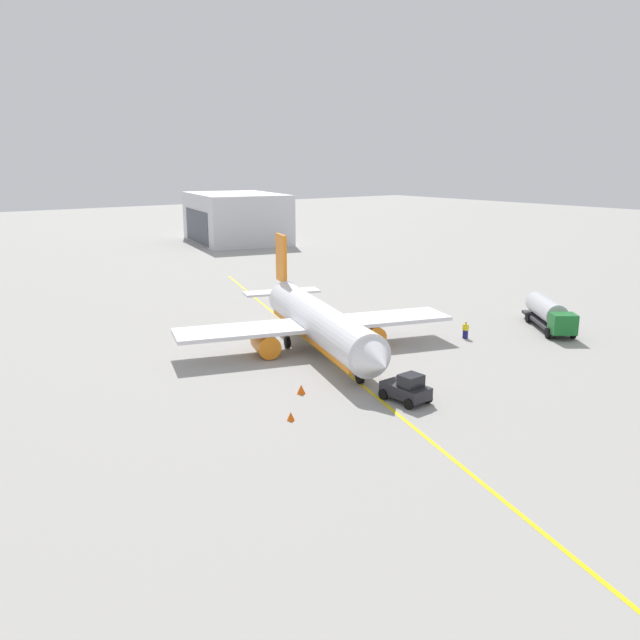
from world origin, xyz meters
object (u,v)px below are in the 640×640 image
Objects in this scene: airplane at (318,323)px; safety_cone_wingtip at (291,416)px; fuel_tanker at (549,313)px; safety_cone_nose at (301,389)px; refueling_worker at (466,330)px; pushback_tug at (407,389)px.

airplane is 48.15× the size of safety_cone_wingtip.
safety_cone_nose is at bearing -89.82° from fuel_tanker.
fuel_tanker is 15.86× the size of safety_cone_wingtip.
airplane is at bearing -109.75° from fuel_tanker.
safety_cone_nose is at bearing -82.45° from refueling_worker.
fuel_tanker is 32.27m from safety_cone_nose.
fuel_tanker is at bearing 73.78° from refueling_worker.
fuel_tanker is 27.65m from pushback_tug.
refueling_worker is 2.30× the size of safety_cone_nose.
refueling_worker is (-9.01, 17.10, -0.19)m from pushback_tug.
pushback_tug reaches higher than refueling_worker.
fuel_tanker is 2.66× the size of pushback_tug.
refueling_worker is 26.85m from safety_cone_wingtip.
safety_cone_nose is (2.97, -22.39, -0.45)m from refueling_worker.
safety_cone_nose is at bearing 136.73° from safety_cone_wingtip.
safety_cone_wingtip is (12.55, -11.78, -2.32)m from airplane.
refueling_worker is (5.77, 14.20, -1.80)m from airplane.
refueling_worker is 22.59m from safety_cone_nose.
fuel_tanker is 5.72× the size of refueling_worker.
pushback_tug is at bearing 41.19° from safety_cone_nose.
airplane reaches higher than refueling_worker.
airplane is at bearing 136.81° from safety_cone_wingtip.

